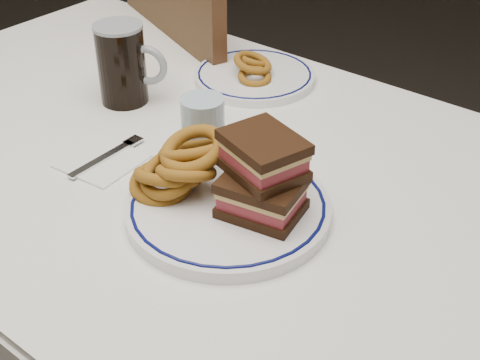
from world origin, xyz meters
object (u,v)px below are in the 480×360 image
Objects in this scene: main_plate at (228,208)px; beer_mug at (123,63)px; far_plate at (254,76)px; chair_far at (223,100)px; reuben_sandwich at (263,176)px.

beer_mug is (-0.37, 0.15, 0.06)m from main_plate.
far_plate is at bearing 58.63° from beer_mug.
chair_far is 0.38m from far_plate.
beer_mug is at bearing 162.50° from reuben_sandwich.
beer_mug is at bearing 157.85° from main_plate.
reuben_sandwich is 0.44m from beer_mug.
reuben_sandwich is at bearing -50.88° from far_plate.
beer_mug is 0.26m from far_plate.
main_plate reaches higher than far_plate.
chair_far is 6.75× the size of beer_mug.
chair_far is 7.39× the size of reuben_sandwich.
beer_mug is (-0.42, 0.13, -0.00)m from reuben_sandwich.
chair_far is at bearing 141.96° from far_plate.
far_plate is (0.25, -0.19, 0.21)m from chair_far.
main_plate is 0.41m from beer_mug.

